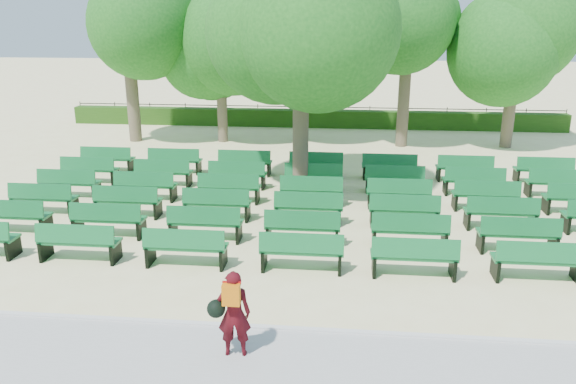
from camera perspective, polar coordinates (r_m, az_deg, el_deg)
The scene contains 9 objects.
ground at distance 16.60m, azimuth -0.29°, elevation -2.56°, with size 120.00×120.00×0.00m, color beige.
paving at distance 10.03m, azimuth -4.91°, elevation -17.05°, with size 30.00×2.20×0.06m, color #ADACA9.
curb at distance 10.97m, azimuth -3.80°, elevation -13.58°, with size 30.00×0.12×0.10m, color silver.
hedge at distance 30.01m, azimuth 2.53°, elevation 7.47°, with size 26.00×0.70×0.90m, color #244C13.
fence at distance 30.48m, azimuth 2.56°, elevation 6.77°, with size 26.00×0.10×1.02m, color black, non-canonical shape.
tree_line at distance 26.18m, azimuth 2.01°, elevation 4.97°, with size 21.80×6.80×7.04m, color #20681D, non-canonical shape.
bench_array at distance 16.92m, azimuth 2.26°, elevation -1.81°, with size 1.98×0.72×1.23m.
tree_among at distance 18.15m, azimuth 1.35°, elevation 15.05°, with size 5.52×5.52×7.42m.
person at distance 9.82m, azimuth -5.66°, elevation -12.07°, with size 0.76×0.47×1.58m.
Camera 1 is at (1.64, -15.49, 5.73)m, focal length 35.00 mm.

